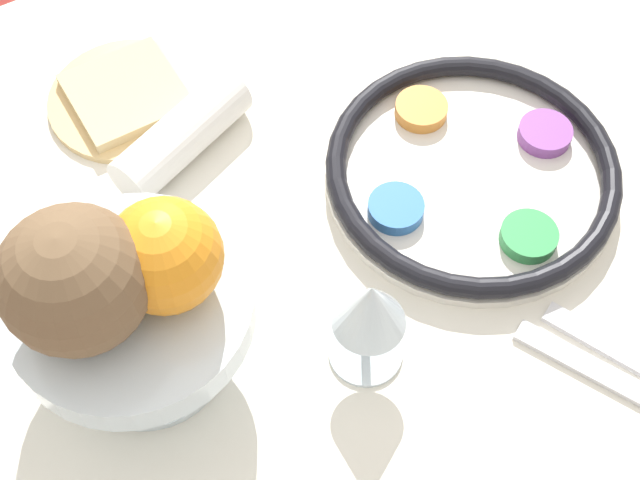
{
  "coord_description": "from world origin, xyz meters",
  "views": [
    {
      "loc": [
        0.19,
        0.34,
        1.42
      ],
      "look_at": [
        -0.02,
        -0.02,
        0.75
      ],
      "focal_mm": 50.0,
      "sensor_mm": 36.0,
      "label": 1
    }
  ],
  "objects_px": {
    "wine_glass": "(370,310)",
    "orange_fruit": "(164,256)",
    "bread_plate": "(127,97)",
    "seder_plate": "(472,171)",
    "fruit_stand": "(134,313)",
    "coconut": "(75,280)",
    "napkin_roll": "(182,135)"
  },
  "relations": [
    {
      "from": "napkin_roll",
      "to": "fruit_stand",
      "type": "bearing_deg",
      "value": 56.36
    },
    {
      "from": "coconut",
      "to": "napkin_roll",
      "type": "relative_size",
      "value": 0.68
    },
    {
      "from": "napkin_roll",
      "to": "bread_plate",
      "type": "bearing_deg",
      "value": -75.66
    },
    {
      "from": "wine_glass",
      "to": "bread_plate",
      "type": "xyz_separation_m",
      "value": [
        0.06,
        -0.37,
        -0.07
      ]
    },
    {
      "from": "wine_glass",
      "to": "bread_plate",
      "type": "distance_m",
      "value": 0.38
    },
    {
      "from": "fruit_stand",
      "to": "orange_fruit",
      "type": "bearing_deg",
      "value": 165.76
    },
    {
      "from": "wine_glass",
      "to": "napkin_roll",
      "type": "xyz_separation_m",
      "value": [
        0.04,
        -0.28,
        -0.06
      ]
    },
    {
      "from": "fruit_stand",
      "to": "coconut",
      "type": "distance_m",
      "value": 0.09
    },
    {
      "from": "seder_plate",
      "to": "orange_fruit",
      "type": "relative_size",
      "value": 3.23
    },
    {
      "from": "fruit_stand",
      "to": "coconut",
      "type": "bearing_deg",
      "value": 3.35
    },
    {
      "from": "seder_plate",
      "to": "coconut",
      "type": "bearing_deg",
      "value": 2.13
    },
    {
      "from": "seder_plate",
      "to": "wine_glass",
      "type": "bearing_deg",
      "value": 29.29
    },
    {
      "from": "orange_fruit",
      "to": "napkin_roll",
      "type": "xyz_separation_m",
      "value": [
        -0.09,
        -0.2,
        -0.13
      ]
    },
    {
      "from": "orange_fruit",
      "to": "coconut",
      "type": "xyz_separation_m",
      "value": [
        0.06,
        -0.01,
        0.01
      ]
    },
    {
      "from": "orange_fruit",
      "to": "bread_plate",
      "type": "distance_m",
      "value": 0.33
    },
    {
      "from": "seder_plate",
      "to": "wine_glass",
      "type": "height_order",
      "value": "wine_glass"
    },
    {
      "from": "napkin_roll",
      "to": "wine_glass",
      "type": "bearing_deg",
      "value": 97.67
    },
    {
      "from": "seder_plate",
      "to": "napkin_roll",
      "type": "xyz_separation_m",
      "value": [
        0.23,
        -0.18,
        0.01
      ]
    },
    {
      "from": "seder_plate",
      "to": "coconut",
      "type": "height_order",
      "value": "coconut"
    },
    {
      "from": "wine_glass",
      "to": "fruit_stand",
      "type": "relative_size",
      "value": 0.6
    },
    {
      "from": "seder_plate",
      "to": "fruit_stand",
      "type": "distance_m",
      "value": 0.36
    },
    {
      "from": "seder_plate",
      "to": "bread_plate",
      "type": "distance_m",
      "value": 0.36
    },
    {
      "from": "napkin_roll",
      "to": "orange_fruit",
      "type": "bearing_deg",
      "value": 65.16
    },
    {
      "from": "wine_glass",
      "to": "orange_fruit",
      "type": "bearing_deg",
      "value": -33.22
    },
    {
      "from": "seder_plate",
      "to": "fruit_stand",
      "type": "relative_size",
      "value": 1.46
    },
    {
      "from": "fruit_stand",
      "to": "seder_plate",
      "type": "bearing_deg",
      "value": -177.98
    },
    {
      "from": "orange_fruit",
      "to": "fruit_stand",
      "type": "bearing_deg",
      "value": -14.24
    },
    {
      "from": "orange_fruit",
      "to": "coconut",
      "type": "distance_m",
      "value": 0.07
    },
    {
      "from": "wine_glass",
      "to": "napkin_roll",
      "type": "bearing_deg",
      "value": -82.33
    },
    {
      "from": "fruit_stand",
      "to": "orange_fruit",
      "type": "height_order",
      "value": "orange_fruit"
    },
    {
      "from": "seder_plate",
      "to": "bread_plate",
      "type": "relative_size",
      "value": 1.73
    },
    {
      "from": "seder_plate",
      "to": "coconut",
      "type": "xyz_separation_m",
      "value": [
        0.38,
        0.01,
        0.15
      ]
    }
  ]
}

